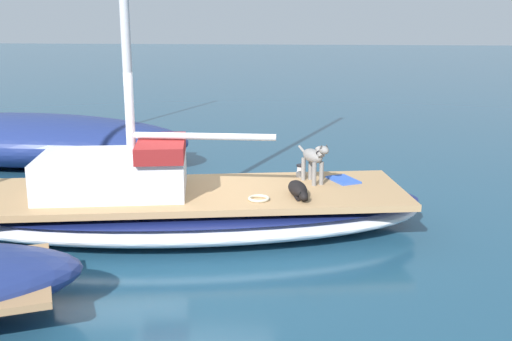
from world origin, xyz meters
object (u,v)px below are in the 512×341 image
Objects in this scene: deck_winch at (301,171)px; deck_towel at (343,180)px; moored_boat_starboard_side at (24,138)px; dog_black at (298,190)px; sailboat_main at (193,211)px; dog_grey at (314,158)px; coiled_rope at (259,198)px.

deck_towel is at bearing -105.99° from deck_winch.
deck_towel is 0.07× the size of moored_boat_starboard_side.
moored_boat_starboard_side is at bearing 55.96° from dog_black.
deck_winch is (1.02, -1.67, 0.42)m from sailboat_main.
moored_boat_starboard_side reaches higher than deck_towel.
dog_grey is 4.10× the size of deck_winch.
deck_winch is at bearing 74.01° from deck_towel.
moored_boat_starboard_side is (4.24, 6.28, -0.17)m from dog_black.
dog_grey reaches higher than dog_black.
dog_grey reaches higher than deck_winch.
moored_boat_starboard_side is at bearing 62.00° from dog_grey.
sailboat_main is 2.12m from dog_grey.
coiled_rope is (-0.39, -1.07, 0.35)m from sailboat_main.
dog_black reaches higher than deck_towel.
coiled_rope is 0.58× the size of deck_towel.
sailboat_main is at bearing 108.21° from dog_grey.
moored_boat_starboard_side is at bearing 64.97° from deck_towel.
sailboat_main is 2.00m from deck_winch.
coiled_rope is at bearing 111.87° from dog_black.
deck_winch is (0.39, 0.21, -0.32)m from dog_grey.
coiled_rope is (-1.01, 0.81, -0.40)m from dog_grey.
deck_winch is 0.38× the size of deck_towel.
coiled_rope is (-0.23, 0.58, -0.08)m from dog_black.
dog_grey is 7.39m from moored_boat_starboard_side.
dog_black is at bearing 143.04° from deck_towel.
dog_black reaches higher than sailboat_main.
dog_grey is at bearing -151.65° from deck_winch.
dog_grey is at bearing -16.86° from dog_black.
moored_boat_starboard_side is at bearing 48.56° from sailboat_main.
dog_grey reaches higher than sailboat_main.
dog_grey is 1.54× the size of deck_towel.
sailboat_main is 8.78× the size of dog_grey.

